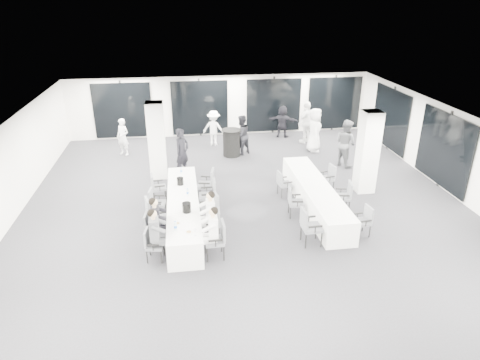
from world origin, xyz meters
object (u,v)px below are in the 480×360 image
object	(u,v)px
chair_side_left_mid	(294,200)
standing_guest_c	(214,126)
banquet_table_side	(315,196)
chair_side_right_near	(364,219)
cocktail_table	(232,143)
chair_main_right_mid	(212,207)
ice_bucket_far	(180,181)
chair_main_left_second	(152,228)
chair_main_left_near	(152,243)
standing_guest_f	(283,119)
chair_main_left_mid	(153,212)
chair_main_left_far	(157,186)
chair_main_right_far	(208,182)
banquet_table_main	(183,211)
chair_side_right_far	(329,176)
chair_side_left_far	(283,182)
ice_bucket_near	(187,208)
chair_main_left_fourth	(155,201)
chair_side_left_near	(309,225)
standing_guest_a	(182,149)
standing_guest_g	(123,135)
standing_guest_h	(346,140)
standing_guest_d	(307,119)
chair_main_right_fourth	(210,193)
chair_side_right_mid	(345,194)
standing_guest_b	(241,132)
chair_main_right_near	(218,238)
chair_main_right_second	(214,222)

from	to	relation	value
chair_side_left_mid	standing_guest_c	distance (m)	7.20
banquet_table_side	chair_side_right_near	world-z (taller)	chair_side_right_near
cocktail_table	chair_main_right_mid	xyz separation A→B (m)	(-1.27, -5.63, -0.03)
ice_bucket_far	chair_main_left_second	bearing A→B (deg)	-108.94
banquet_table_side	chair_main_left_second	distance (m)	5.25
chair_main_left_near	chair_main_left_second	world-z (taller)	chair_main_left_second
standing_guest_c	standing_guest_f	bearing A→B (deg)	-145.95
chair_main_left_mid	chair_main_left_far	world-z (taller)	chair_main_left_mid
chair_main_right_far	cocktail_table	bearing A→B (deg)	-5.91
chair_main_left_near	chair_main_right_far	bearing A→B (deg)	161.96
chair_side_right_near	standing_guest_c	world-z (taller)	standing_guest_c
standing_guest_c	banquet_table_main	bearing A→B (deg)	99.66
chair_side_right_far	standing_guest_c	distance (m)	6.34
banquet_table_main	banquet_table_side	xyz separation A→B (m)	(4.14, 0.42, 0.00)
chair_side_left_far	ice_bucket_near	size ratio (longest dim) A/B	3.17
chair_main_left_second	standing_guest_c	distance (m)	8.43
banquet_table_main	chair_main_left_fourth	distance (m)	0.97
chair_side_right_near	standing_guest_f	size ratio (longest dim) A/B	0.51
chair_side_left_near	standing_guest_a	distance (m)	6.26
chair_side_left_near	chair_side_left_far	world-z (taller)	chair_side_left_near
standing_guest_c	chair_main_left_far	bearing A→B (deg)	88.21
banquet_table_side	ice_bucket_near	bearing A→B (deg)	-163.06
chair_side_right_near	chair_side_right_far	distance (m)	3.03
chair_main_left_far	chair_side_left_far	world-z (taller)	chair_main_left_far
standing_guest_g	standing_guest_h	bearing A→B (deg)	17.12
banquet_table_side	chair_main_left_second	xyz separation A→B (m)	(-4.98, -1.65, 0.19)
standing_guest_d	chair_main_left_second	bearing A→B (deg)	14.15
chair_main_left_far	standing_guest_d	xyz separation A→B (m)	(6.47, 5.08, 0.55)
standing_guest_d	chair_side_right_near	bearing A→B (deg)	48.76
chair_main_right_fourth	ice_bucket_near	xyz separation A→B (m)	(-0.74, -1.47, 0.31)
ice_bucket_far	banquet_table_main	bearing A→B (deg)	-87.02
chair_side_right_far	chair_main_right_mid	bearing A→B (deg)	102.94
chair_side_right_mid	standing_guest_b	world-z (taller)	standing_guest_b
chair_main_left_fourth	chair_main_left_far	xyz separation A→B (m)	(-0.00, 1.10, 0.01)
cocktail_table	chair_side_right_near	xyz separation A→B (m)	(2.87, -6.87, -0.07)
chair_main_right_far	standing_guest_h	world-z (taller)	standing_guest_h
chair_main_right_fourth	chair_side_right_far	world-z (taller)	chair_main_right_fourth
chair_main_left_near	chair_side_left_far	bearing A→B (deg)	136.39
chair_main_left_near	standing_guest_g	bearing A→B (deg)	-160.52
banquet_table_side	chair_side_left_far	size ratio (longest dim) A/B	5.79
chair_main_left_mid	standing_guest_f	bearing A→B (deg)	131.21
chair_side_right_mid	chair_side_left_far	bearing A→B (deg)	62.52
chair_main_right_near	ice_bucket_far	bearing A→B (deg)	14.26
cocktail_table	chair_side_right_near	world-z (taller)	cocktail_table
chair_main_left_mid	standing_guest_f	distance (m)	9.73
chair_main_left_mid	chair_main_right_near	size ratio (longest dim) A/B	1.03
standing_guest_c	ice_bucket_near	xyz separation A→B (m)	(-1.39, -7.68, 0.00)
standing_guest_c	chair_main_right_near	bearing A→B (deg)	107.68
chair_main_right_second	standing_guest_c	world-z (taller)	standing_guest_c
banquet_table_main	chair_side_left_far	bearing A→B (deg)	22.02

